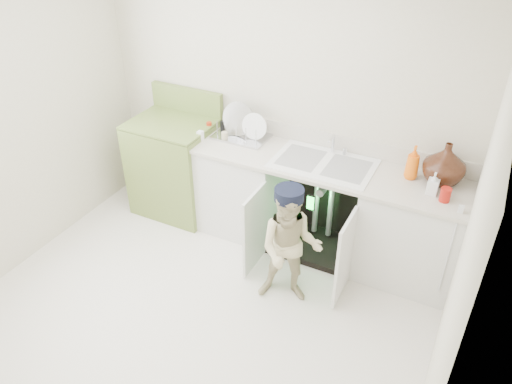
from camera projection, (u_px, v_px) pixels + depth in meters
ground at (198, 312)px, 4.00m from camera, size 3.50×3.50×0.00m
room_shell at (187, 180)px, 3.32m from camera, size 6.00×5.50×1.26m
counter_run at (324, 205)px, 4.43m from camera, size 2.44×1.02×1.24m
avocado_stove at (176, 165)px, 4.98m from camera, size 0.78×0.65×1.21m
repair_worker at (290, 247)px, 3.86m from camera, size 0.60×0.64×1.05m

